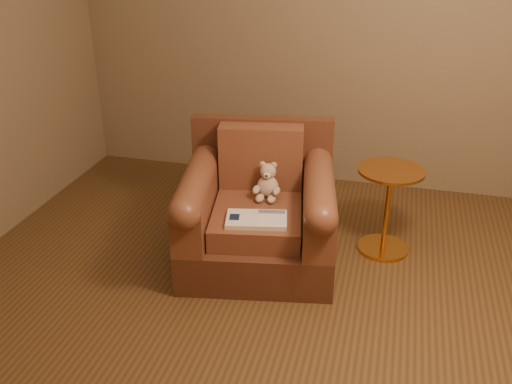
# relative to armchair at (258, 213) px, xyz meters

# --- Properties ---
(floor) EXTENTS (4.00, 4.00, 0.00)m
(floor) POSITION_rel_armchair_xyz_m (0.26, -0.71, -0.31)
(floor) COLOR brown
(floor) RESTS_ON ground
(armchair) EXTENTS (1.04, 1.00, 0.81)m
(armchair) POSITION_rel_armchair_xyz_m (0.00, 0.00, 0.00)
(armchair) COLOR #552C1C
(armchair) RESTS_ON floor
(teddy_bear) EXTENTS (0.17, 0.19, 0.23)m
(teddy_bear) POSITION_rel_armchair_xyz_m (0.04, 0.08, 0.16)
(teddy_bear) COLOR #CAA48D
(teddy_bear) RESTS_ON armchair
(guidebook) EXTENTS (0.38, 0.27, 0.03)m
(guidebook) POSITION_rel_armchair_xyz_m (0.05, -0.24, 0.09)
(guidebook) COLOR beige
(guidebook) RESTS_ON armchair
(side_table) EXTENTS (0.41, 0.41, 0.57)m
(side_table) POSITION_rel_armchair_xyz_m (0.76, 0.28, -0.01)
(side_table) COLOR gold
(side_table) RESTS_ON floor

